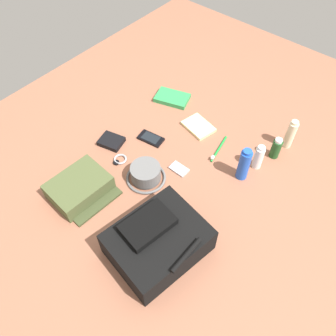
% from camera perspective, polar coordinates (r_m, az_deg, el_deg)
% --- Properties ---
extents(ground_plane, '(2.64, 2.02, 0.02)m').
position_cam_1_polar(ground_plane, '(1.58, -0.00, -1.16)').
color(ground_plane, '#8D5740').
rests_on(ground_plane, ground).
extents(backpack, '(0.38, 0.33, 0.16)m').
position_cam_1_polar(backpack, '(1.31, -1.72, -11.95)').
color(backpack, black).
rests_on(backpack, ground_plane).
extents(toiletry_pouch, '(0.26, 0.24, 0.08)m').
position_cam_1_polar(toiletry_pouch, '(1.52, -14.26, -3.21)').
color(toiletry_pouch, '#47512D').
rests_on(toiletry_pouch, ground_plane).
extents(bucket_hat, '(0.18, 0.18, 0.08)m').
position_cam_1_polar(bucket_hat, '(1.53, -3.68, -0.98)').
color(bucket_hat, '#5F5F5F').
rests_on(bucket_hat, ground_plane).
extents(lotion_bottle, '(0.04, 0.04, 0.16)m').
position_cam_1_polar(lotion_bottle, '(1.72, 19.47, 5.25)').
color(lotion_bottle, beige).
rests_on(lotion_bottle, ground_plane).
extents(shampoo_bottle, '(0.04, 0.04, 0.11)m').
position_cam_1_polar(shampoo_bottle, '(1.67, 17.33, 3.12)').
color(shampoo_bottle, '#19471E').
rests_on(shampoo_bottle, ground_plane).
extents(toothpaste_tube, '(0.04, 0.04, 0.13)m').
position_cam_1_polar(toothpaste_tube, '(1.60, 14.67, 1.74)').
color(toothpaste_tube, white).
rests_on(toothpaste_tube, ground_plane).
extents(deodorant_spray, '(0.05, 0.05, 0.17)m').
position_cam_1_polar(deodorant_spray, '(1.53, 12.39, 0.58)').
color(deodorant_spray, blue).
rests_on(deodorant_spray, ground_plane).
extents(paperback_novel, '(0.16, 0.20, 0.02)m').
position_cam_1_polar(paperback_novel, '(1.90, 0.69, 11.41)').
color(paperback_novel, '#2D934C').
rests_on(paperback_novel, ground_plane).
extents(cell_phone, '(0.08, 0.13, 0.01)m').
position_cam_1_polar(cell_phone, '(1.70, -2.84, 4.87)').
color(cell_phone, black).
rests_on(cell_phone, ground_plane).
extents(media_player, '(0.05, 0.08, 0.01)m').
position_cam_1_polar(media_player, '(1.58, 1.80, -0.15)').
color(media_player, '#B7B7BC').
rests_on(media_player, ground_plane).
extents(wristwatch, '(0.07, 0.06, 0.01)m').
position_cam_1_polar(wristwatch, '(1.62, -7.94, 1.37)').
color(wristwatch, '#99999E').
rests_on(wristwatch, ground_plane).
extents(toothbrush, '(0.18, 0.04, 0.02)m').
position_cam_1_polar(toothbrush, '(1.66, 8.22, 2.95)').
color(toothbrush, '#198C33').
rests_on(toothbrush, ground_plane).
extents(wallet, '(0.11, 0.13, 0.02)m').
position_cam_1_polar(wallet, '(1.70, -9.30, 4.34)').
color(wallet, black).
rests_on(wallet, ground_plane).
extents(notepad, '(0.14, 0.17, 0.02)m').
position_cam_1_polar(notepad, '(1.76, 5.02, 6.82)').
color(notepad, beige).
rests_on(notepad, ground_plane).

